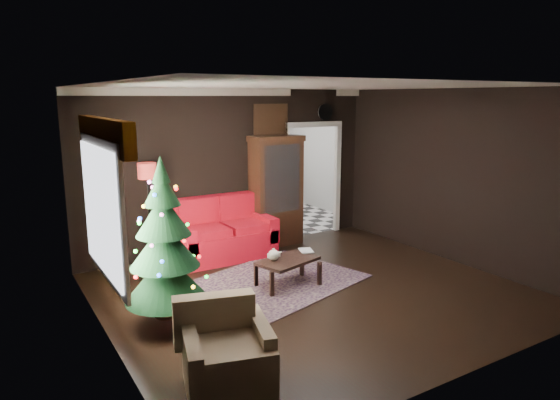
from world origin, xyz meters
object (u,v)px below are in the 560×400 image
loveseat (224,229)px  teapot (274,255)px  armchair (228,349)px  christmas_tree (164,241)px  kitchen_table (268,206)px  coffee_table (288,272)px  floor_lamp (150,221)px  wall_clock (325,112)px  curio_cabinet (276,193)px

loveseat → teapot: 1.60m
armchair → teapot: bearing=66.2°
christmas_tree → teapot: bearing=13.5°
armchair → kitchen_table: armchair is taller
coffee_table → teapot: 0.35m
floor_lamp → christmas_tree: (-0.39, -1.87, 0.22)m
loveseat → floor_lamp: (-1.28, -0.14, 0.33)m
loveseat → wall_clock: bearing=9.7°
loveseat → christmas_tree: 2.67m
loveseat → christmas_tree: bearing=-129.9°
christmas_tree → teapot: (1.70, 0.41, -0.57)m
loveseat → armchair: loveseat is taller
christmas_tree → coffee_table: (1.89, 0.34, -0.84)m
wall_clock → loveseat: bearing=-170.3°
armchair → loveseat: bearing=81.1°
curio_cabinet → kitchen_table: size_ratio=2.53×
kitchen_table → christmas_tree: bearing=-133.6°
loveseat → floor_lamp: size_ratio=0.97×
christmas_tree → coffee_table: bearing=10.2°
christmas_tree → armchair: (0.00, -1.65, -0.59)m
curio_cabinet → teapot: curio_cabinet is taller
kitchen_table → floor_lamp: bearing=-149.9°
christmas_tree → teapot: 1.84m
loveseat → coffee_table: size_ratio=1.97×
christmas_tree → coffee_table: 2.10m
curio_cabinet → teapot: 2.19m
floor_lamp → armchair: (-0.39, -3.52, -0.37)m
armchair → wall_clock: bearing=60.9°
curio_cabinet → kitchen_table: 1.67m
armchair → coffee_table: bearing=62.2°
curio_cabinet → armchair: curio_cabinet is taller
loveseat → armchair: size_ratio=2.08×
floor_lamp → wall_clock: wall_clock is taller
curio_cabinet → christmas_tree: (-2.83, -2.23, 0.10)m
floor_lamp → coffee_table: 2.23m
coffee_table → teapot: size_ratio=4.86×
wall_clock → kitchen_table: size_ratio=0.43×
floor_lamp → armchair: floor_lamp is taller
curio_cabinet → floor_lamp: size_ratio=1.08×
coffee_table → wall_clock: (2.14, 2.07, 2.17)m
floor_lamp → coffee_table: bearing=-45.6°
christmas_tree → armchair: 1.75m
curio_cabinet → armchair: size_ratio=2.33×
armchair → wall_clock: wall_clock is taller
loveseat → christmas_tree: (-1.68, -2.01, 0.55)m
armchair → coffee_table: size_ratio=0.95×
armchair → teapot: (1.70, 2.06, 0.02)m
armchair → wall_clock: (4.03, 4.06, 1.92)m
wall_clock → floor_lamp: bearing=-171.6°
teapot → kitchen_table: (1.78, 3.25, -0.11)m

